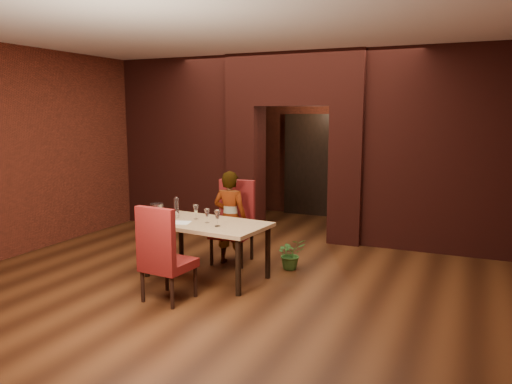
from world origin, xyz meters
TOP-DOWN VIEW (x-y plane):
  - floor at (0.00, 0.00)m, footprint 8.00×8.00m
  - ceiling at (0.00, 0.00)m, footprint 7.00×8.00m
  - wall_back at (0.00, 4.00)m, footprint 7.00×0.04m
  - wall_left at (-3.50, 0.00)m, footprint 0.04×8.00m
  - pillar_left at (-0.95, 2.00)m, footprint 0.55×0.55m
  - pillar_right at (0.95, 2.00)m, footprint 0.55×0.55m
  - lintel at (0.00, 2.00)m, footprint 2.45×0.55m
  - wing_wall_left at (-2.36, 2.00)m, footprint 2.28×0.35m
  - wing_wall_right at (2.36, 2.00)m, footprint 2.28×0.35m
  - vent_panel at (-0.95, 1.71)m, footprint 0.40×0.03m
  - rear_door at (-0.40, 3.94)m, footprint 0.90×0.08m
  - rear_door_frame at (-0.40, 3.90)m, footprint 1.02×0.04m
  - dining_table at (-0.30, -0.62)m, footprint 1.69×1.06m
  - chair_far at (-0.30, 0.12)m, footprint 0.60×0.60m
  - chair_near at (-0.30, -1.51)m, footprint 0.57×0.57m
  - person_seated at (-0.29, 0.05)m, footprint 0.52×0.36m
  - wine_glass_a at (-0.52, -0.52)m, footprint 0.08×0.08m
  - wine_glass_b at (-0.27, -0.66)m, footprint 0.08×0.08m
  - wine_glass_c at (-0.05, -0.77)m, footprint 0.09×0.09m
  - tasting_sheet at (-0.62, -0.80)m, footprint 0.35×0.29m
  - wine_bucket at (-0.98, -0.76)m, footprint 0.18×0.18m
  - water_bottle at (-0.82, -0.53)m, footprint 0.07×0.07m
  - potted_plant at (0.60, 0.18)m, footprint 0.53×0.52m

SIDE VIEW (x-z plane):
  - floor at x=0.00m, z-range 0.00..0.00m
  - potted_plant at x=0.60m, z-range 0.00..0.44m
  - dining_table at x=-0.30m, z-range 0.00..0.76m
  - vent_panel at x=-0.95m, z-range 0.30..0.80m
  - chair_near at x=-0.30m, z-range 0.00..1.14m
  - chair_far at x=-0.30m, z-range 0.00..1.20m
  - person_seated at x=-0.29m, z-range 0.00..1.37m
  - tasting_sheet at x=-0.62m, z-range 0.76..0.76m
  - wine_glass_b at x=-0.27m, z-range 0.76..0.94m
  - wine_glass_a at x=-0.52m, z-range 0.76..0.95m
  - wine_glass_c at x=-0.05m, z-range 0.76..0.97m
  - wine_bucket at x=-0.98m, z-range 0.76..0.98m
  - water_bottle at x=-0.82m, z-range 0.76..1.05m
  - rear_door at x=-0.40m, z-range 0.00..2.10m
  - rear_door_frame at x=-0.40m, z-range -0.06..2.16m
  - pillar_left at x=-0.95m, z-range 0.00..2.30m
  - pillar_right at x=0.95m, z-range 0.00..2.30m
  - wall_back at x=0.00m, z-range 0.00..3.20m
  - wall_left at x=-3.50m, z-range 0.00..3.20m
  - wing_wall_left at x=-2.36m, z-range 0.00..3.20m
  - wing_wall_right at x=2.36m, z-range 0.00..3.20m
  - lintel at x=0.00m, z-range 2.30..3.20m
  - ceiling at x=0.00m, z-range 3.18..3.22m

